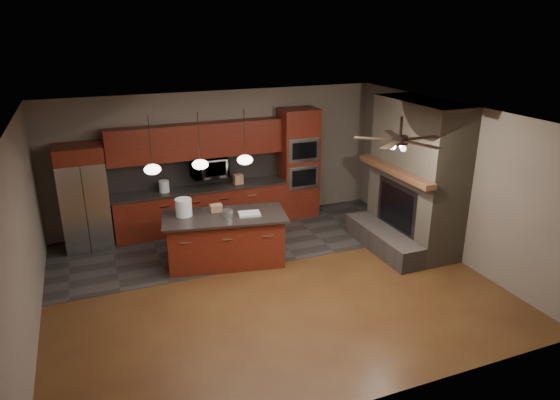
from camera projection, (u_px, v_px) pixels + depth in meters
name	position (u px, v px, depth m)	size (l,w,h in m)	color
ground	(269.00, 283.00, 8.33)	(7.00, 7.00, 0.00)	brown
ceiling	(268.00, 116.00, 7.37)	(7.00, 6.00, 0.02)	white
back_wall	(219.00, 158.00, 10.47)	(7.00, 0.02, 2.80)	slate
right_wall	(449.00, 179.00, 9.07)	(0.02, 6.00, 2.80)	slate
left_wall	(22.00, 238.00, 6.63)	(0.02, 6.00, 2.80)	slate
slate_tile_patch	(237.00, 241.00, 9.90)	(7.00, 2.40, 0.01)	#322F2D
fireplace_column	(414.00, 181.00, 9.29)	(1.30, 2.10, 2.80)	brown
back_cabinetry	(200.00, 187.00, 10.25)	(3.59, 0.64, 2.20)	maroon
oven_tower	(298.00, 163.00, 10.87)	(0.80, 0.63, 2.38)	maroon
microwave	(209.00, 167.00, 10.19)	(0.73, 0.41, 0.50)	silver
refrigerator	(84.00, 198.00, 9.33)	(0.85, 0.75, 2.00)	silver
kitchen_island	(225.00, 239.00, 8.85)	(2.28, 1.35, 0.92)	maroon
white_bucket	(184.00, 207.00, 8.64)	(0.29, 0.29, 0.31)	white
paint_can	(227.00, 214.00, 8.61)	(0.19, 0.19, 0.12)	silver
paint_tray	(249.00, 214.00, 8.73)	(0.37, 0.26, 0.04)	silver
cardboard_box	(216.00, 208.00, 8.86)	(0.21, 0.15, 0.13)	#906D4A
counter_bucket	(164.00, 186.00, 9.91)	(0.20, 0.20, 0.23)	white
counter_box	(238.00, 179.00, 10.41)	(0.19, 0.14, 0.21)	#A97857
pendant_left	(152.00, 169.00, 7.69)	(0.26, 0.26, 0.92)	black
pendant_center	(200.00, 164.00, 7.96)	(0.26, 0.26, 0.92)	black
pendant_right	(245.00, 160.00, 8.22)	(0.26, 0.26, 0.92)	black
ceiling_fan	(400.00, 140.00, 7.42)	(1.27, 1.33, 0.41)	black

